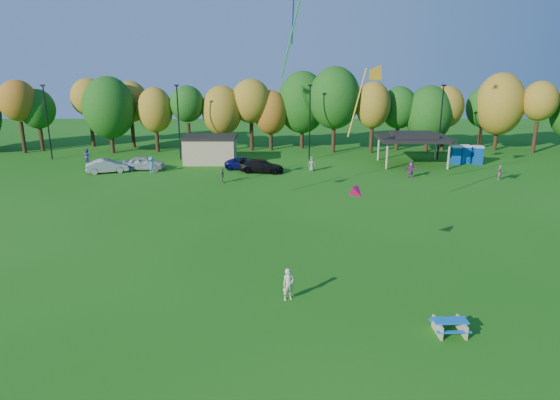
{
  "coord_description": "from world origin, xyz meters",
  "views": [
    {
      "loc": [
        -1.72,
        -21.0,
        12.72
      ],
      "look_at": [
        -1.68,
        6.0,
        4.74
      ],
      "focal_mm": 32.0,
      "sensor_mm": 36.0,
      "label": 1
    }
  ],
  "objects_px": {
    "porta_potties": "(466,155)",
    "car_b": "(108,166)",
    "kite_flyer": "(288,284)",
    "car_a": "(144,163)",
    "car_d": "(261,166)",
    "car_c": "(246,164)",
    "picnic_table": "(450,326)"
  },
  "relations": [
    {
      "from": "porta_potties",
      "to": "kite_flyer",
      "type": "bearing_deg",
      "value": -122.43
    },
    {
      "from": "kite_flyer",
      "to": "car_c",
      "type": "distance_m",
      "value": 31.51
    },
    {
      "from": "porta_potties",
      "to": "car_c",
      "type": "xyz_separation_m",
      "value": [
        -26.05,
        -3.03,
        -0.45
      ]
    },
    {
      "from": "car_b",
      "to": "car_c",
      "type": "bearing_deg",
      "value": -102.21
    },
    {
      "from": "car_b",
      "to": "car_d",
      "type": "bearing_deg",
      "value": -107.85
    },
    {
      "from": "car_c",
      "to": "car_d",
      "type": "relative_size",
      "value": 0.95
    },
    {
      "from": "picnic_table",
      "to": "porta_potties",
      "type": "bearing_deg",
      "value": 66.96
    },
    {
      "from": "picnic_table",
      "to": "car_c",
      "type": "relative_size",
      "value": 0.36
    },
    {
      "from": "car_a",
      "to": "porta_potties",
      "type": "bearing_deg",
      "value": -87.37
    },
    {
      "from": "picnic_table",
      "to": "car_b",
      "type": "distance_m",
      "value": 42.65
    },
    {
      "from": "car_b",
      "to": "kite_flyer",
      "type": "bearing_deg",
      "value": -164.85
    },
    {
      "from": "car_a",
      "to": "car_d",
      "type": "height_order",
      "value": "car_a"
    },
    {
      "from": "porta_potties",
      "to": "car_c",
      "type": "height_order",
      "value": "porta_potties"
    },
    {
      "from": "car_b",
      "to": "picnic_table",
      "type": "bearing_deg",
      "value": -158.86
    },
    {
      "from": "car_b",
      "to": "car_d",
      "type": "height_order",
      "value": "car_b"
    },
    {
      "from": "porta_potties",
      "to": "car_c",
      "type": "distance_m",
      "value": 26.23
    },
    {
      "from": "picnic_table",
      "to": "car_b",
      "type": "height_order",
      "value": "car_b"
    },
    {
      "from": "car_a",
      "to": "car_d",
      "type": "relative_size",
      "value": 0.92
    },
    {
      "from": "kite_flyer",
      "to": "car_a",
      "type": "xyz_separation_m",
      "value": [
        -15.76,
        30.97,
        -0.11
      ]
    },
    {
      "from": "porta_potties",
      "to": "car_a",
      "type": "relative_size",
      "value": 0.83
    },
    {
      "from": "kite_flyer",
      "to": "car_d",
      "type": "distance_m",
      "value": 29.83
    },
    {
      "from": "porta_potties",
      "to": "kite_flyer",
      "type": "relative_size",
      "value": 2.12
    },
    {
      "from": "picnic_table",
      "to": "kite_flyer",
      "type": "height_order",
      "value": "kite_flyer"
    },
    {
      "from": "kite_flyer",
      "to": "car_b",
      "type": "relative_size",
      "value": 0.39
    },
    {
      "from": "car_a",
      "to": "car_b",
      "type": "height_order",
      "value": "car_a"
    },
    {
      "from": "porta_potties",
      "to": "car_d",
      "type": "xyz_separation_m",
      "value": [
        -24.21,
        -4.52,
        -0.39
      ]
    },
    {
      "from": "car_c",
      "to": "car_d",
      "type": "bearing_deg",
      "value": -117.34
    },
    {
      "from": "kite_flyer",
      "to": "car_d",
      "type": "height_order",
      "value": "kite_flyer"
    },
    {
      "from": "kite_flyer",
      "to": "car_b",
      "type": "height_order",
      "value": "kite_flyer"
    },
    {
      "from": "picnic_table",
      "to": "car_c",
      "type": "bearing_deg",
      "value": 106.54
    },
    {
      "from": "porta_potties",
      "to": "car_b",
      "type": "height_order",
      "value": "porta_potties"
    },
    {
      "from": "car_d",
      "to": "picnic_table",
      "type": "bearing_deg",
      "value": -153.24
    }
  ]
}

